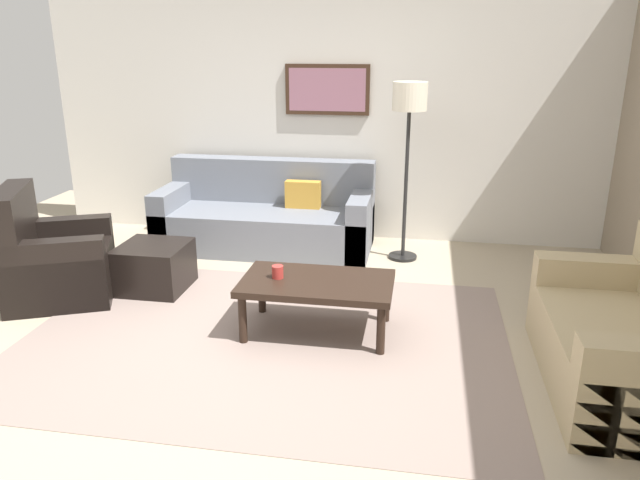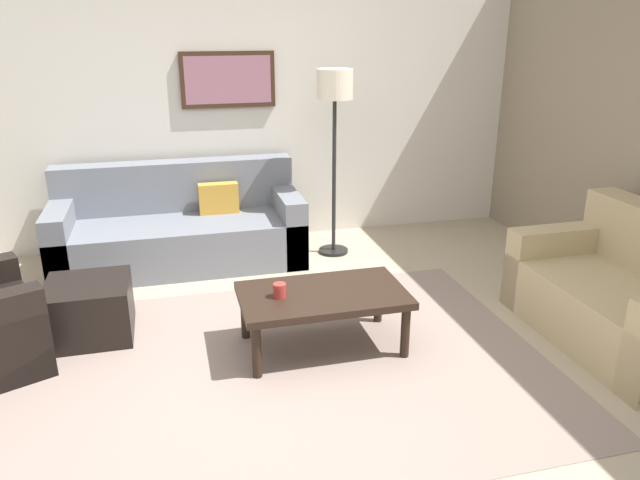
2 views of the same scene
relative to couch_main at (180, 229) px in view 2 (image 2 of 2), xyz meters
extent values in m
plane|color=tan|center=(0.51, -2.09, -0.30)|extent=(8.00, 8.00, 0.00)
cube|color=silver|center=(0.51, 0.51, 1.10)|extent=(6.00, 0.12, 2.80)
cube|color=gray|center=(0.51, -2.09, -0.29)|extent=(3.48, 2.52, 0.01)
cube|color=slate|center=(0.00, -0.10, -0.09)|extent=(2.18, 0.92, 0.42)
cube|color=slate|center=(0.00, 0.24, 0.14)|extent=(2.18, 0.24, 0.88)
cube|color=slate|center=(-0.99, -0.10, 0.01)|extent=(0.20, 0.92, 0.62)
cube|color=slate|center=(0.99, -0.10, 0.01)|extent=(0.20, 0.92, 0.62)
cube|color=gold|center=(0.37, 0.02, 0.26)|extent=(0.36, 0.12, 0.28)
cube|color=tan|center=(2.86, -2.31, -0.09)|extent=(0.90, 1.49, 0.42)
cube|color=tan|center=(2.86, -1.67, 0.01)|extent=(0.90, 0.20, 0.62)
cube|color=black|center=(-0.67, -1.33, -0.10)|extent=(0.56, 0.56, 0.40)
cylinder|color=black|center=(0.37, -2.16, -0.12)|extent=(0.06, 0.06, 0.36)
cylinder|color=black|center=(1.35, -2.16, -0.12)|extent=(0.06, 0.06, 0.36)
cylinder|color=black|center=(0.37, -1.64, -0.12)|extent=(0.06, 0.06, 0.36)
cylinder|color=black|center=(1.35, -1.64, -0.12)|extent=(0.06, 0.06, 0.36)
cube|color=black|center=(0.86, -1.90, 0.09)|extent=(1.10, 0.64, 0.05)
cylinder|color=#B2332D|center=(0.57, -1.91, 0.16)|extent=(0.08, 0.08, 0.09)
cylinder|color=black|center=(1.42, -0.18, -0.28)|extent=(0.28, 0.28, 0.03)
cylinder|color=#262626|center=(1.42, -0.18, 0.43)|extent=(0.04, 0.04, 1.45)
cylinder|color=beige|center=(1.42, -0.18, 1.28)|extent=(0.32, 0.32, 0.26)
cube|color=#382316|center=(0.56, 0.42, 1.29)|extent=(0.88, 0.04, 0.51)
cube|color=#996376|center=(0.56, 0.41, 1.29)|extent=(0.80, 0.01, 0.43)
camera|label=1|loc=(1.57, -5.87, 1.75)|focal=33.61mm
camera|label=2|loc=(-0.07, -5.42, 1.79)|focal=33.93mm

